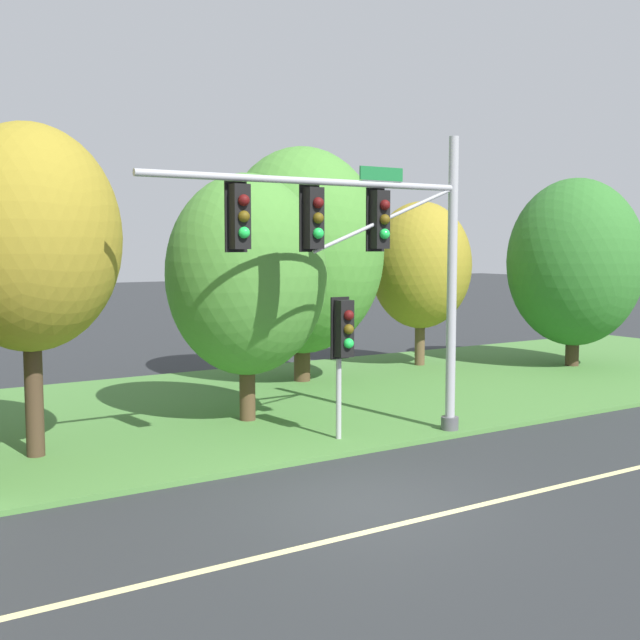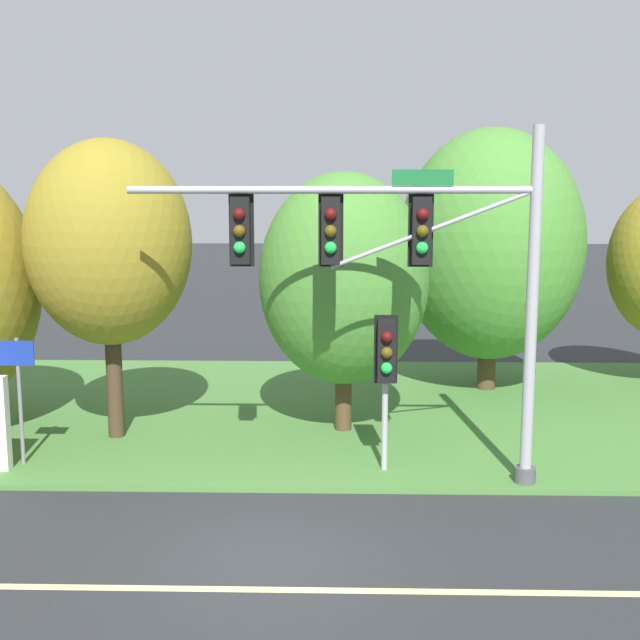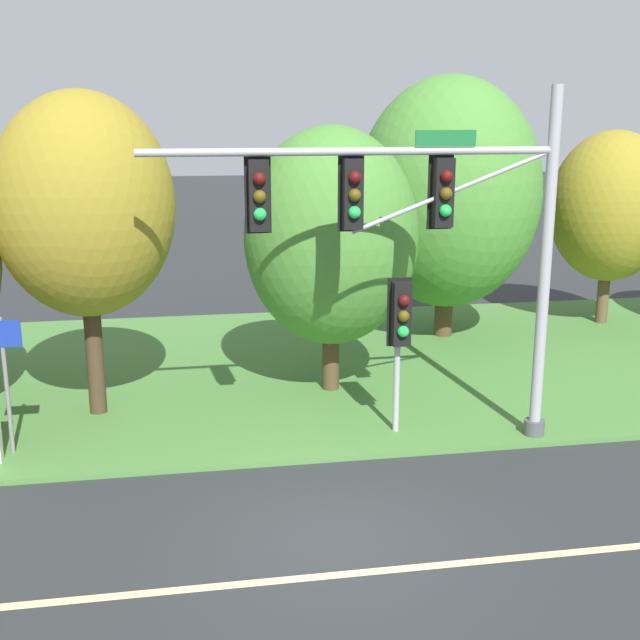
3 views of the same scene
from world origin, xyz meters
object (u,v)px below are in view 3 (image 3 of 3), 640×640
object	(u,v)px
tree_mid_verge	(331,237)
tree_tall_centre	(448,194)
pedestrian_signal_near_kerb	(400,323)
route_sign_post	(5,366)
tree_right_far	(611,207)
traffic_signal_mast	(425,223)
tree_behind_signpost	(84,206)

from	to	relation	value
tree_mid_verge	tree_tall_centre	size ratio (longest dim) A/B	0.82
pedestrian_signal_near_kerb	route_sign_post	bearing A→B (deg)	177.39
route_sign_post	tree_tall_centre	world-z (taller)	tree_tall_centre
pedestrian_signal_near_kerb	tree_mid_verge	xyz separation A→B (m)	(-0.80, 2.92, 1.26)
route_sign_post	tree_mid_verge	world-z (taller)	tree_mid_verge
route_sign_post	tree_right_far	distance (m)	17.48
traffic_signal_mast	tree_right_far	distance (m)	11.56
traffic_signal_mast	tree_behind_signpost	xyz separation A→B (m)	(-6.21, 2.76, 0.12)
tree_tall_centre	tree_right_far	bearing A→B (deg)	6.59
pedestrian_signal_near_kerb	route_sign_post	xyz separation A→B (m)	(-7.31, 0.33, -0.58)
traffic_signal_mast	tree_tall_centre	bearing A→B (deg)	68.46
traffic_signal_mast	tree_right_far	bearing A→B (deg)	44.70
traffic_signal_mast	pedestrian_signal_near_kerb	distance (m)	2.06
traffic_signal_mast	tree_mid_verge	distance (m)	3.66
route_sign_post	tree_tall_centre	distance (m)	12.70
pedestrian_signal_near_kerb	tree_mid_verge	size ratio (longest dim) A/B	0.53
route_sign_post	tree_behind_signpost	size ratio (longest dim) A/B	0.39
pedestrian_signal_near_kerb	tree_behind_signpost	bearing A→B (deg)	159.18
tree_right_far	pedestrian_signal_near_kerb	bearing A→B (deg)	-138.06
traffic_signal_mast	tree_behind_signpost	distance (m)	6.80
route_sign_post	tree_behind_signpost	xyz separation A→B (m)	(1.38, 1.92, 2.67)
tree_behind_signpost	tree_mid_verge	size ratio (longest dim) A/B	1.12
route_sign_post	tree_right_far	world-z (taller)	tree_right_far
traffic_signal_mast	route_sign_post	size ratio (longest dim) A/B	2.93
traffic_signal_mast	pedestrian_signal_near_kerb	world-z (taller)	traffic_signal_mast
route_sign_post	tree_right_far	size ratio (longest dim) A/B	0.45
traffic_signal_mast	tree_tall_centre	size ratio (longest dim) A/B	1.05
pedestrian_signal_near_kerb	tree_behind_signpost	distance (m)	6.69
route_sign_post	tree_behind_signpost	distance (m)	3.57
pedestrian_signal_near_kerb	tree_behind_signpost	size ratio (longest dim) A/B	0.47
traffic_signal_mast	tree_tall_centre	xyz separation A→B (m)	(2.96, 7.51, -0.19)
tree_mid_verge	tree_right_far	size ratio (longest dim) A/B	1.03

